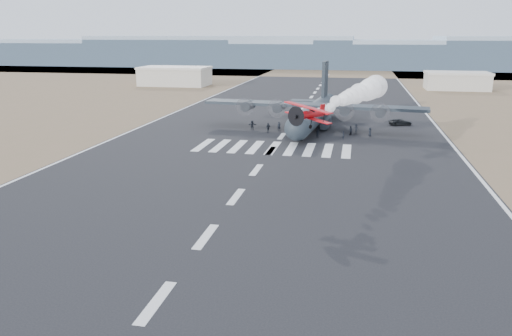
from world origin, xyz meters
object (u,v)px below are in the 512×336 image
(support_vehicle, at_px, (401,122))
(crew_b, at_px, (318,133))
(crew_d, at_px, (268,128))
(hangar_left, at_px, (175,76))
(crew_a, at_px, (343,135))
(transport_aircraft, at_px, (314,112))
(crew_h, at_px, (350,131))
(aerobatic_biplane, at_px, (309,114))
(crew_f, at_px, (252,125))
(crew_c, at_px, (356,129))
(crew_g, at_px, (279,126))
(crew_e, at_px, (370,132))
(hangar_right, at_px, (457,81))

(support_vehicle, relative_size, crew_b, 2.63)
(support_vehicle, distance_m, crew_d, 28.64)
(hangar_left, height_order, crew_a, hangar_left)
(hangar_left, height_order, support_vehicle, hangar_left)
(crew_a, distance_m, crew_d, 14.76)
(transport_aircraft, height_order, crew_h, transport_aircraft)
(hangar_left, bearing_deg, support_vehicle, -42.80)
(hangar_left, relative_size, crew_h, 14.39)
(aerobatic_biplane, relative_size, crew_h, 3.69)
(crew_d, xyz_separation_m, crew_f, (-3.64, 2.42, -0.03))
(crew_f, bearing_deg, crew_c, 170.74)
(crew_d, relative_size, crew_f, 1.03)
(transport_aircraft, xyz_separation_m, crew_c, (8.29, -3.60, -2.39))
(crew_g, relative_size, crew_h, 1.06)
(transport_aircraft, bearing_deg, aerobatic_biplane, -80.68)
(hangar_left, height_order, aerobatic_biplane, aerobatic_biplane)
(crew_b, relative_size, crew_d, 0.94)
(transport_aircraft, relative_size, crew_h, 25.54)
(support_vehicle, distance_m, crew_a, 20.29)
(crew_a, height_order, crew_g, crew_g)
(crew_c, distance_m, crew_e, 3.66)
(hangar_left, xyz_separation_m, crew_f, (45.29, -79.64, -2.51))
(hangar_left, xyz_separation_m, aerobatic_biplane, (59.92, -117.47, 5.95))
(aerobatic_biplane, height_order, crew_f, aerobatic_biplane)
(aerobatic_biplane, height_order, crew_g, aerobatic_biplane)
(transport_aircraft, xyz_separation_m, crew_d, (-8.14, -6.51, -2.30))
(support_vehicle, bearing_deg, crew_h, 124.20)
(hangar_right, relative_size, support_vehicle, 4.48)
(crew_f, bearing_deg, crew_a, 150.37)
(crew_c, relative_size, crew_h, 0.99)
(crew_b, height_order, crew_g, crew_g)
(crew_d, height_order, crew_e, crew_d)
(hangar_left, xyz_separation_m, hangar_right, (98.00, 5.00, -0.40))
(hangar_right, distance_m, crew_h, 92.81)
(transport_aircraft, relative_size, crew_b, 24.95)
(hangar_left, bearing_deg, crew_c, -50.45)
(aerobatic_biplane, distance_m, crew_g, 39.42)
(crew_c, relative_size, crew_e, 1.04)
(hangar_left, bearing_deg, crew_a, -53.62)
(crew_e, height_order, crew_g, crew_g)
(hangar_left, distance_m, crew_e, 106.33)
(crew_f, height_order, crew_g, crew_g)
(crew_a, relative_size, crew_c, 0.93)
(crew_c, bearing_deg, hangar_right, 86.12)
(hangar_right, height_order, aerobatic_biplane, aerobatic_biplane)
(crew_c, bearing_deg, crew_a, -90.64)
(crew_e, relative_size, crew_f, 0.90)
(crew_b, xyz_separation_m, crew_c, (6.80, 5.84, -0.03))
(crew_h, bearing_deg, crew_g, -129.34)
(support_vehicle, bearing_deg, aerobatic_biplane, 145.92)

